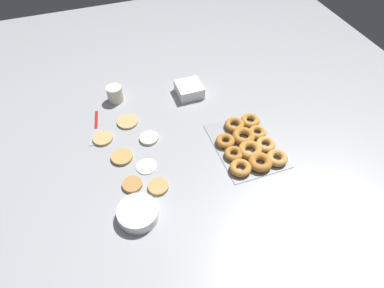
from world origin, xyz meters
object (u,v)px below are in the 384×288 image
at_px(pancake_4, 149,138).
at_px(batter_bowl, 138,213).
at_px(pancake_1, 146,166).
at_px(container_stack, 189,89).
at_px(pancake_2, 128,122).
at_px(spatula, 96,133).
at_px(pancake_0, 103,138).
at_px(pancake_6, 122,157).
at_px(pancake_5, 158,187).
at_px(donut_tray, 249,145).
at_px(pancake_3, 132,185).
at_px(paper_cup, 115,94).

relative_size(pancake_4, batter_bowl, 0.55).
xyz_separation_m(pancake_1, container_stack, (0.41, -0.34, 0.03)).
bearing_deg(pancake_2, container_stack, -73.36).
relative_size(container_stack, spatula, 0.55).
distance_m(pancake_0, batter_bowl, 0.46).
xyz_separation_m(pancake_1, pancake_2, (0.30, 0.02, 0.00)).
bearing_deg(pancake_6, container_stack, -53.17).
bearing_deg(pancake_0, pancake_6, -156.41).
bearing_deg(container_stack, pancake_5, 148.98).
xyz_separation_m(pancake_1, pancake_4, (0.16, -0.05, 0.00)).
distance_m(donut_tray, spatula, 0.72).
xyz_separation_m(pancake_3, pancake_6, (0.16, 0.01, 0.00)).
relative_size(pancake_2, pancake_6, 1.07).
distance_m(pancake_5, spatula, 0.45).
bearing_deg(pancake_3, pancake_6, 3.51).
bearing_deg(donut_tray, pancake_0, 66.19).
height_order(pancake_0, pancake_2, pancake_0).
bearing_deg(pancake_2, pancake_0, 119.01).
height_order(pancake_0, pancake_4, pancake_4).
distance_m(pancake_3, pancake_5, 0.11).
bearing_deg(donut_tray, pancake_2, 54.44).
distance_m(pancake_2, paper_cup, 0.19).
relative_size(pancake_3, container_stack, 0.63).
xyz_separation_m(pancake_6, donut_tray, (-0.13, -0.56, 0.01)).
bearing_deg(spatula, pancake_3, 25.18).
bearing_deg(batter_bowl, spatula, 9.76).
bearing_deg(pancake_6, spatula, 24.37).
bearing_deg(pancake_1, batter_bowl, 158.71).
bearing_deg(pancake_3, container_stack, -40.76).
height_order(pancake_4, pancake_5, same).
relative_size(container_stack, paper_cup, 1.57).
distance_m(pancake_2, batter_bowl, 0.53).
height_order(paper_cup, spatula, paper_cup).
relative_size(pancake_0, pancake_6, 0.97).
relative_size(pancake_4, pancake_6, 0.93).
xyz_separation_m(pancake_4, pancake_6, (-0.07, 0.14, 0.00)).
bearing_deg(pancake_5, container_stack, -31.02).
bearing_deg(pancake_4, pancake_2, 26.09).
bearing_deg(pancake_2, donut_tray, -125.56).
distance_m(pancake_0, pancake_2, 0.15).
distance_m(pancake_6, spatula, 0.21).
xyz_separation_m(pancake_1, spatula, (0.28, 0.18, -0.00)).
bearing_deg(container_stack, pancake_4, 131.24).
bearing_deg(donut_tray, batter_bowl, 108.18).
bearing_deg(donut_tray, container_stack, 15.88).
relative_size(pancake_2, pancake_4, 1.15).
relative_size(donut_tray, container_stack, 2.82).
height_order(pancake_4, spatula, pancake_4).
distance_m(donut_tray, container_stack, 0.47).
bearing_deg(pancake_3, pancake_1, -45.41).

